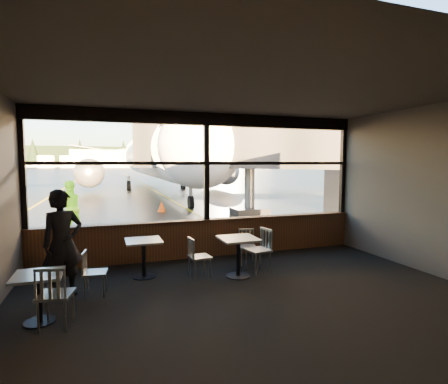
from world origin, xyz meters
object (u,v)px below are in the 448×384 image
chair_mid_w (95,273)px  passenger (63,243)px  jet_bridge (253,159)px  chair_left_s (56,295)px  cafe_table_mid (144,259)px  chair_near_n (247,247)px  cafe_table_near (238,257)px  airliner (157,123)px  chair_near_e (258,251)px  ground_crew (69,208)px  chair_near_w (200,257)px  cafe_table_left (39,298)px  cone_nose (162,206)px  cone_wing (70,191)px

chair_mid_w → passenger: (-0.52, 0.15, 0.53)m
jet_bridge → chair_left_s: size_ratio=12.33×
chair_mid_w → cafe_table_mid: bearing=136.2°
chair_near_n → passenger: bearing=24.5°
cafe_table_near → chair_mid_w: bearing=-177.2°
airliner → chair_near_e: airliner is taller
airliner → chair_near_n: bearing=-92.6°
jet_bridge → ground_crew: jet_bridge is taller
airliner → chair_near_w: 23.60m
chair_near_n → chair_near_w: bearing=36.5°
airliner → chair_near_n: (-1.15, -22.37, -5.20)m
jet_bridge → chair_near_w: 8.41m
passenger → chair_near_n: bearing=-14.6°
jet_bridge → cafe_table_left: bearing=-130.0°
airliner → chair_near_w: airliner is taller
jet_bridge → cone_nose: bearing=141.3°
airliner → cafe_table_mid: bearing=-98.4°
jet_bridge → cafe_table_near: size_ratio=13.99×
passenger → cone_nose: bearing=46.7°
chair_near_w → airliner: bearing=168.0°
cafe_table_mid → cone_nose: (1.77, 9.41, -0.12)m
chair_near_e → cone_nose: size_ratio=1.74×
cafe_table_near → cafe_table_left: size_ratio=1.12×
chair_left_s → chair_near_e: bearing=31.2°
chair_near_e → cone_nose: bearing=-7.8°
cafe_table_mid → cone_nose: bearing=79.3°
chair_mid_w → cafe_table_near: bearing=100.4°
cafe_table_near → cone_wing: (-5.06, 21.48, -0.13)m
chair_mid_w → chair_left_s: 1.19m
chair_mid_w → cone_nose: (2.67, 10.13, -0.13)m
chair_near_n → airliner: bearing=-79.5°
cafe_table_near → chair_near_w: bearing=164.6°
cone_wing → passenger: bearing=-85.1°
chair_near_w → ground_crew: 6.25m
cafe_table_left → chair_left_s: size_ratio=0.79×
cone_nose → cafe_table_left: bearing=-107.2°
cafe_table_near → chair_left_s: 3.42m
chair_mid_w → passenger: passenger is taller
cafe_table_mid → cone_wing: 21.15m
chair_near_n → chair_mid_w: chair_near_n is taller
chair_mid_w → cone_nose: size_ratio=1.49×
airliner → chair_mid_w: size_ratio=45.95×
cafe_table_near → chair_left_s: chair_left_s is taller
chair_near_w → cone_wing: chair_near_w is taller
chair_near_e → chair_left_s: (-3.70, -1.35, -0.01)m
ground_crew → cafe_table_mid: bearing=81.3°
cafe_table_left → chair_left_s: bearing=-42.0°
cafe_table_mid → passenger: size_ratio=0.41×
jet_bridge → cone_nose: (-3.47, 2.78, -2.20)m
cafe_table_near → passenger: 3.27m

